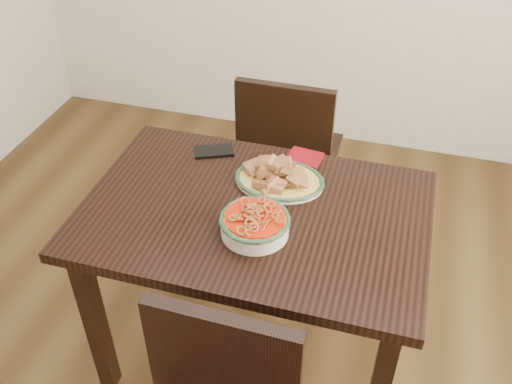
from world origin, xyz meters
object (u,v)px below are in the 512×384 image
(chair_far, at_px, (288,151))
(smartphone, at_px, (214,151))
(dining_table, at_px, (254,233))
(noodle_bowl, at_px, (255,222))
(fish_plate, at_px, (280,173))

(chair_far, bearing_deg, smartphone, 66.82)
(chair_far, relative_size, smartphone, 6.02)
(dining_table, bearing_deg, noodle_bowl, -72.79)
(dining_table, height_order, noodle_bowl, noodle_bowl)
(noodle_bowl, distance_m, smartphone, 0.48)
(smartphone, bearing_deg, noodle_bowl, -79.22)
(fish_plate, relative_size, noodle_bowl, 1.38)
(chair_far, bearing_deg, fish_plate, 99.78)
(noodle_bowl, bearing_deg, dining_table, 107.21)
(fish_plate, distance_m, noodle_bowl, 0.27)
(dining_table, relative_size, fish_plate, 3.68)
(chair_far, distance_m, fish_plate, 0.64)
(fish_plate, bearing_deg, chair_far, 99.53)
(smartphone, bearing_deg, fish_plate, -46.71)
(fish_plate, bearing_deg, dining_table, -104.71)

